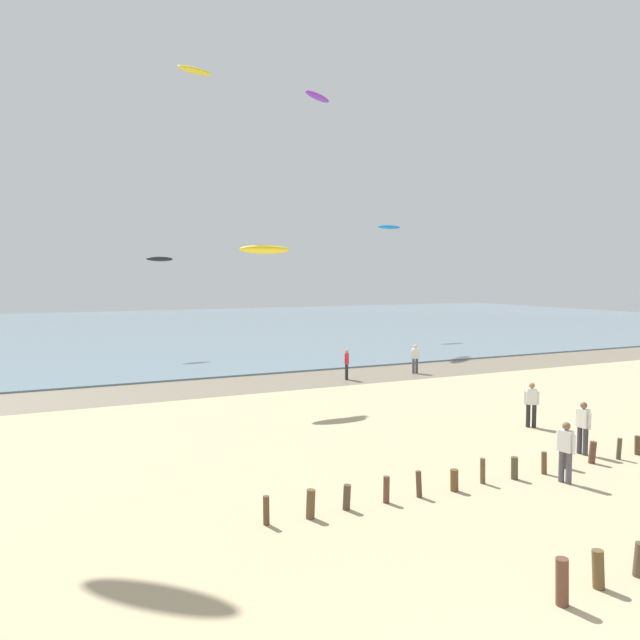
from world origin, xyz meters
TOP-DOWN VIEW (x-y plane):
  - wet_sand_strip at (0.00, 25.79)m, footprint 120.00×5.15m
  - sea at (0.00, 63.37)m, footprint 160.00×70.00m
  - groyne_mid at (5.18, 8.32)m, footprint 13.92×0.37m
  - person_by_waterline at (6.63, 7.45)m, footprint 0.29×0.56m
  - person_left_flank at (10.38, 12.50)m, footprint 0.49×0.38m
  - person_right_flank at (8.97, 24.84)m, footprint 0.35×0.53m
  - person_far_down_beach at (13.68, 25.06)m, footprint 0.57×0.25m
  - person_trailing_behind at (9.27, 9.16)m, footprint 0.25×0.57m
  - kite_aloft_0 at (1.45, 27.96)m, footprint 2.15×1.23m
  - kite_aloft_1 at (2.87, 21.26)m, footprint 2.38×0.85m
  - kite_aloft_2 at (15.54, 42.71)m, footprint 3.53×2.85m
  - kite_aloft_4 at (22.99, 43.08)m, footprint 2.47×0.92m
  - kite_aloft_5 at (1.44, 38.87)m, footprint 2.06×1.07m

SIDE VIEW (x-z plane):
  - wet_sand_strip at x=0.00m, z-range 0.00..0.01m
  - sea at x=0.00m, z-range 0.00..0.10m
  - groyne_mid at x=5.18m, z-range -0.05..0.72m
  - person_by_waterline at x=6.63m, z-range 0.06..1.77m
  - person_left_flank at x=10.38m, z-range 0.06..1.77m
  - person_right_flank at x=8.97m, z-range 0.06..1.77m
  - person_far_down_beach at x=13.68m, z-range 0.06..1.77m
  - person_trailing_behind at x=9.27m, z-range 0.06..1.77m
  - kite_aloft_1 at x=2.87m, z-range 6.70..7.19m
  - kite_aloft_5 at x=1.44m, z-range 6.75..7.19m
  - kite_aloft_4 at x=22.99m, z-range 10.10..10.49m
  - kite_aloft_0 at x=1.45m, z-range 16.42..16.83m
  - kite_aloft_2 at x=15.54m, z-range 20.51..21.44m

